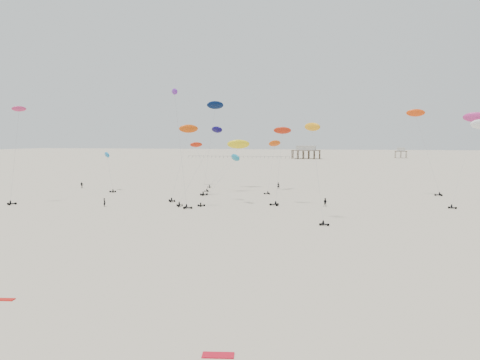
% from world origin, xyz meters
% --- Properties ---
extents(ground_plane, '(900.00, 900.00, 0.00)m').
position_xyz_m(ground_plane, '(0.00, 200.00, 0.00)').
color(ground_plane, beige).
extents(pavilion_main, '(21.00, 13.00, 9.80)m').
position_xyz_m(pavilion_main, '(-10.00, 350.00, 4.22)').
color(pavilion_main, brown).
rests_on(pavilion_main, ground).
extents(pavilion_small, '(9.00, 7.00, 8.00)m').
position_xyz_m(pavilion_small, '(60.00, 380.00, 3.49)').
color(pavilion_small, brown).
rests_on(pavilion_small, ground).
extents(pier_fence, '(80.20, 0.20, 1.50)m').
position_xyz_m(pier_fence, '(-62.00, 350.00, 0.77)').
color(pier_fence, black).
rests_on(pier_fence, ground).
extents(rig_1, '(3.67, 7.56, 22.55)m').
position_xyz_m(rig_1, '(-54.08, 94.10, 12.02)').
color(rig_1, black).
rests_on(rig_1, ground).
extents(rig_2, '(4.10, 5.88, 17.76)m').
position_xyz_m(rig_2, '(5.05, 106.38, 11.64)').
color(rig_2, black).
rests_on(rig_2, ground).
extents(rig_3, '(8.19, 14.63, 20.32)m').
position_xyz_m(rig_3, '(-12.31, 105.53, 11.68)').
color(rig_3, black).
rests_on(rig_3, ground).
extents(rig_4, '(9.89, 11.37, 15.93)m').
position_xyz_m(rig_4, '(-26.23, 143.31, 10.55)').
color(rig_4, black).
rests_on(rig_4, ground).
extents(rig_5, '(9.01, 9.81, 12.88)m').
position_xyz_m(rig_5, '(-6.32, 104.01, 8.53)').
color(rig_5, black).
rests_on(rig_5, ground).
extents(rig_7, '(5.67, 9.58, 18.21)m').
position_xyz_m(rig_7, '(14.20, 87.07, 12.81)').
color(rig_7, black).
rests_on(rig_7, ground).
extents(rig_8, '(7.18, 8.07, 11.73)m').
position_xyz_m(rig_8, '(-46.61, 122.88, 7.64)').
color(rig_8, black).
rests_on(rig_8, ground).
extents(rig_9, '(9.65, 2.97, 22.79)m').
position_xyz_m(rig_9, '(38.33, 131.81, 17.52)').
color(rig_9, black).
rests_on(rig_9, ground).
extents(rig_10, '(5.81, 4.49, 25.67)m').
position_xyz_m(rig_10, '(-14.88, 96.11, 13.29)').
color(rig_10, black).
rests_on(rig_10, ground).
extents(rig_11, '(4.46, 15.33, 17.00)m').
position_xyz_m(rig_11, '(-0.78, 134.76, 11.86)').
color(rig_11, black).
rests_on(rig_11, ground).
extents(rig_12, '(10.46, 14.70, 22.83)m').
position_xyz_m(rig_12, '(47.88, 118.51, 17.76)').
color(rig_12, black).
rests_on(rig_12, ground).
extents(rig_13, '(10.09, 17.15, 18.97)m').
position_xyz_m(rig_13, '(-12.86, 139.78, 12.57)').
color(rig_13, black).
rests_on(rig_13, ground).
extents(rig_14, '(5.08, 12.80, 25.54)m').
position_xyz_m(rig_14, '(-16.10, 125.35, 19.86)').
color(rig_14, black).
rests_on(rig_14, ground).
extents(rig_15, '(5.19, 16.30, 20.78)m').
position_xyz_m(rig_15, '(-20.60, 115.42, 14.48)').
color(rig_15, black).
rests_on(rig_15, ground).
extents(spectator_0, '(0.98, 0.91, 2.21)m').
position_xyz_m(spectator_0, '(-31.86, 93.79, 0.00)').
color(spectator_0, black).
rests_on(spectator_0, ground).
extents(spectator_1, '(1.08, 0.66, 2.15)m').
position_xyz_m(spectator_1, '(15.39, 105.01, 0.00)').
color(spectator_1, black).
rests_on(spectator_1, ground).
extents(spectator_2, '(1.40, 0.91, 2.21)m').
position_xyz_m(spectator_2, '(-57.95, 127.13, 0.00)').
color(spectator_2, black).
rests_on(spectator_2, ground).
extents(spectator_3, '(0.83, 0.58, 2.26)m').
position_xyz_m(spectator_3, '(0.10, 138.42, 0.00)').
color(spectator_3, black).
rests_on(spectator_3, ground).
extents(grounded_kite_a, '(2.33, 1.28, 0.08)m').
position_xyz_m(grounded_kite_a, '(11.51, 31.20, 0.00)').
color(grounded_kite_a, red).
rests_on(grounded_kite_a, ground).
extents(grounded_kite_b, '(1.89, 0.98, 0.07)m').
position_xyz_m(grounded_kite_b, '(-10.78, 37.54, 0.00)').
color(grounded_kite_b, red).
rests_on(grounded_kite_b, ground).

